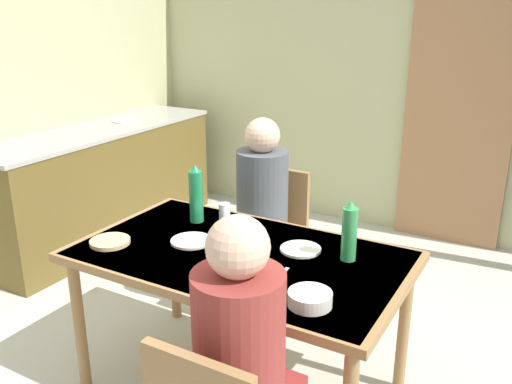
{
  "coord_description": "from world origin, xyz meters",
  "views": [
    {
      "loc": [
        1.46,
        -2.14,
        1.81
      ],
      "look_at": [
        0.26,
        -0.03,
        0.98
      ],
      "focal_mm": 38.63,
      "sensor_mm": 36.0,
      "label": 1
    }
  ],
  "objects": [
    {
      "name": "ground_plane",
      "position": [
        0.0,
        0.0,
        0.0
      ],
      "size": [
        5.95,
        5.95,
        0.0
      ],
      "primitive_type": "plane",
      "color": "#B6B8AD"
    },
    {
      "name": "wall_back",
      "position": [
        0.0,
        2.29,
        1.27
      ],
      "size": [
        4.28,
        0.1,
        2.54
      ],
      "primitive_type": "cube",
      "color": "#ABB185",
      "rests_on": "ground_plane"
    },
    {
      "name": "wall_left",
      "position": [
        -2.04,
        0.57,
        1.27
      ],
      "size": [
        0.1,
        3.43,
        2.54
      ],
      "primitive_type": "cube",
      "color": "tan",
      "rests_on": "ground_plane"
    },
    {
      "name": "door_wooden",
      "position": [
        0.74,
        2.21,
        1.0
      ],
      "size": [
        0.8,
        0.05,
        2.0
      ],
      "primitive_type": "cube",
      "color": "#9B6E49",
      "rests_on": "ground_plane"
    },
    {
      "name": "kitchen_counter",
      "position": [
        -1.71,
        0.91,
        0.45
      ],
      "size": [
        0.61,
        2.12,
        0.91
      ],
      "color": "brown",
      "rests_on": "ground_plane"
    },
    {
      "name": "dining_table",
      "position": [
        0.26,
        -0.18,
        0.67
      ],
      "size": [
        1.51,
        0.89,
        0.73
      ],
      "color": "olive",
      "rests_on": "ground_plane"
    },
    {
      "name": "chair_far_diner",
      "position": [
        0.0,
        0.62,
        0.5
      ],
      "size": [
        0.4,
        0.4,
        0.87
      ],
      "rotation": [
        0.0,
        0.0,
        3.14
      ],
      "color": "olive",
      "rests_on": "ground_plane"
    },
    {
      "name": "person_near_diner",
      "position": [
        0.66,
        -0.84,
        0.78
      ],
      "size": [
        0.3,
        0.37,
        0.77
      ],
      "color": "maroon",
      "rests_on": "ground_plane"
    },
    {
      "name": "person_far_diner",
      "position": [
        0.0,
        0.48,
        0.78
      ],
      "size": [
        0.3,
        0.37,
        0.77
      ],
      "rotation": [
        0.0,
        0.0,
        3.14
      ],
      "color": "#435758",
      "rests_on": "ground_plane"
    },
    {
      "name": "water_bottle_green_near",
      "position": [
        -0.14,
        0.04,
        0.88
      ],
      "size": [
        0.07,
        0.07,
        0.31
      ],
      "color": "#1C7A48",
      "rests_on": "dining_table"
    },
    {
      "name": "water_bottle_green_far",
      "position": [
        0.71,
        -0.0,
        0.86
      ],
      "size": [
        0.07,
        0.07,
        0.28
      ],
      "color": "#349750",
      "rests_on": "dining_table"
    },
    {
      "name": "serving_bowl_center",
      "position": [
        0.73,
        -0.45,
        0.76
      ],
      "size": [
        0.17,
        0.17,
        0.05
      ],
      "primitive_type": "cylinder",
      "color": "silver",
      "rests_on": "dining_table"
    },
    {
      "name": "dinner_plate_near_left",
      "position": [
        -0.01,
        -0.19,
        0.74
      ],
      "size": [
        0.2,
        0.2,
        0.01
      ],
      "primitive_type": "cylinder",
      "color": "white",
      "rests_on": "dining_table"
    },
    {
      "name": "dinner_plate_near_right",
      "position": [
        0.49,
        -0.02,
        0.74
      ],
      "size": [
        0.19,
        0.19,
        0.01
      ],
      "primitive_type": "cylinder",
      "color": "white",
      "rests_on": "dining_table"
    },
    {
      "name": "dinner_plate_far_center",
      "position": [
        0.14,
        0.02,
        0.74
      ],
      "size": [
        0.23,
        0.23,
        0.01
      ],
      "primitive_type": "cylinder",
      "color": "white",
      "rests_on": "dining_table"
    },
    {
      "name": "drinking_glass_by_near_diner",
      "position": [
        -0.02,
        0.12,
        0.78
      ],
      "size": [
        0.06,
        0.06,
        0.1
      ],
      "primitive_type": "cylinder",
      "color": "silver",
      "rests_on": "dining_table"
    },
    {
      "name": "bread_plate_sliced",
      "position": [
        -0.33,
        -0.4,
        0.74
      ],
      "size": [
        0.19,
        0.19,
        0.02
      ],
      "primitive_type": "cylinder",
      "color": "#DBB77A",
      "rests_on": "dining_table"
    },
    {
      "name": "cutlery_knife_near",
      "position": [
        0.52,
        -0.29,
        0.74
      ],
      "size": [
        0.03,
        0.15,
        0.0
      ],
      "primitive_type": "cube",
      "rotation": [
        0.0,
        0.0,
        1.63
      ],
      "color": "silver",
      "rests_on": "dining_table"
    },
    {
      "name": "cutlery_fork_near",
      "position": [
        0.3,
        -0.3,
        0.74
      ],
      "size": [
        0.13,
        0.11,
        0.0
      ],
      "primitive_type": "cube",
      "rotation": [
        0.0,
        0.0,
        5.62
      ],
      "color": "silver",
      "rests_on": "dining_table"
    }
  ]
}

